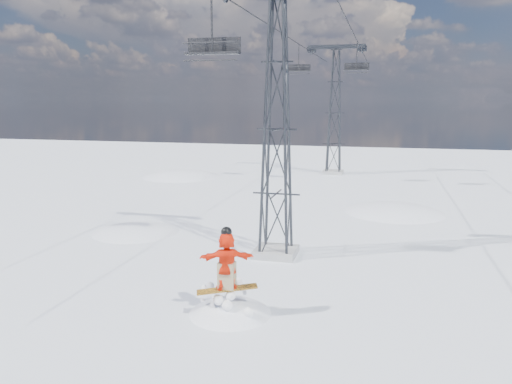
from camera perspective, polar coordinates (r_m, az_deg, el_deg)
ground at (r=15.17m, az=-7.44°, el=-15.94°), size 120.00×120.00×0.00m
snow_terrain at (r=38.84m, az=-1.90°, el=-14.30°), size 39.00×37.00×22.00m
lift_tower_near at (r=21.06m, az=2.38°, el=7.08°), size 5.20×1.80×11.43m
lift_tower_far at (r=45.79m, az=8.98°, el=8.85°), size 5.20×1.80×11.43m
haul_cables at (r=32.62m, az=6.87°, el=17.73°), size 4.46×51.00×0.06m
snowboarder_jump at (r=17.16m, az=-2.92°, el=-18.61°), size 4.40×4.40×6.88m
lift_chair_near at (r=20.11m, az=-4.97°, el=16.14°), size 2.16×0.62×2.67m
lift_chair_mid at (r=38.28m, az=11.41°, el=13.82°), size 1.82×0.52×2.25m
lift_chair_far at (r=39.46m, az=4.89°, el=13.89°), size 1.81×0.52×2.25m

